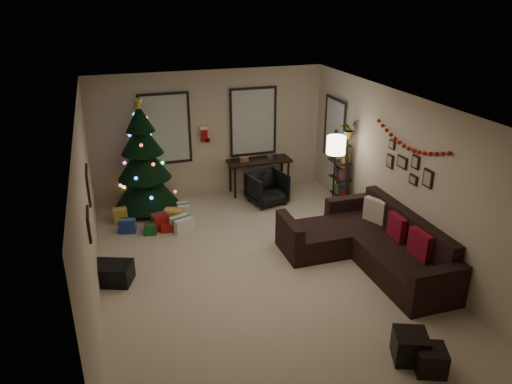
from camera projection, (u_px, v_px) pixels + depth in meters
floor at (261, 272)px, 7.92m from camera, size 7.00×7.00×0.00m
ceiling at (262, 107)px, 6.87m from camera, size 7.00×7.00×0.00m
wall_back at (210, 134)px, 10.47m from camera, size 5.00×0.00×5.00m
wall_front at (387, 344)px, 4.32m from camera, size 5.00×0.00×5.00m
wall_left at (88, 217)px, 6.69m from camera, size 0.00×7.00×7.00m
wall_right at (405, 177)px, 8.10m from camera, size 0.00×7.00×7.00m
window_back_left at (165, 129)px, 10.10m from camera, size 1.05×0.06×1.50m
window_back_right at (253, 122)px, 10.63m from camera, size 1.05×0.06×1.50m
window_right_wall at (335, 129)px, 10.27m from camera, size 0.06×0.90×1.30m
christmas_tree at (144, 165)px, 9.75m from camera, size 1.28×1.28×2.39m
presents at (161, 220)px, 9.39m from camera, size 1.50×1.11×0.30m
sofa at (370, 245)px, 8.14m from camera, size 1.95×2.83×0.89m
pillow_red_a at (420, 245)px, 7.43m from camera, size 0.14×0.45×0.45m
pillow_red_b at (397, 227)px, 7.99m from camera, size 0.12×0.40×0.40m
pillow_cream at (375, 211)px, 8.59m from camera, size 0.28×0.43×0.42m
ottoman_near at (410, 346)px, 6.00m from camera, size 0.51×0.51×0.37m
ottoman_far at (430, 360)px, 5.82m from camera, size 0.45×0.45×0.33m
desk at (259, 164)px, 10.77m from camera, size 1.39×0.50×0.75m
desk_chair at (267, 188)px, 10.32m from camera, size 0.78×0.74×0.68m
bookshelf at (341, 173)px, 9.87m from camera, size 0.30×0.49×1.64m
potted_plant at (349, 126)px, 9.32m from camera, size 0.54×0.51×0.47m
floor_lamp at (336, 151)px, 9.20m from camera, size 0.36×0.36×1.69m
art_map at (88, 185)px, 7.45m from camera, size 0.04×0.60×0.50m
art_abstract at (89, 224)px, 6.28m from camera, size 0.04×0.45×0.35m
gallery at (408, 166)px, 7.94m from camera, size 0.03×1.25×0.54m
garland at (410, 141)px, 7.78m from camera, size 0.08×1.90×0.30m
stocking_left at (204, 134)px, 10.35m from camera, size 0.20×0.05×0.36m
stocking_right at (218, 126)px, 10.54m from camera, size 0.20×0.05×0.36m
storage_bin at (111, 273)px, 7.59m from camera, size 0.75×0.63×0.32m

